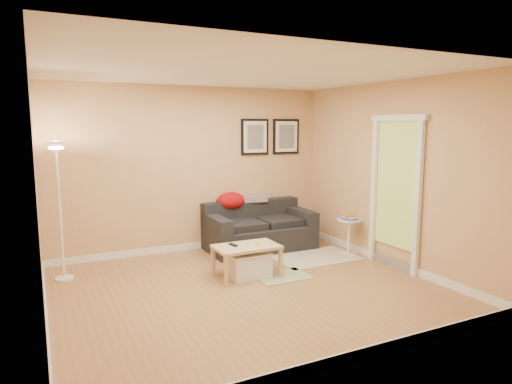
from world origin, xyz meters
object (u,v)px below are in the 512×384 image
storage_bin (249,265)px  floor_lamp (60,215)px  sofa (260,226)px  book_stack (349,217)px  coffee_table (247,261)px  side_table (349,237)px

storage_bin → floor_lamp: size_ratio=0.30×
sofa → book_stack: (1.05, -0.94, 0.23)m
book_stack → floor_lamp: floor_lamp is taller
coffee_table → book_stack: book_stack is taller
coffee_table → storage_bin: size_ratio=1.55×
sofa → side_table: sofa is taller
side_table → floor_lamp: bearing=169.8°
book_stack → sofa: bearing=118.7°
book_stack → storage_bin: bearing=167.7°
sofa → side_table: (1.07, -0.93, -0.09)m
book_stack → coffee_table: bearing=166.7°
storage_bin → book_stack: bearing=7.3°
floor_lamp → sofa: bearing=3.9°
coffee_table → storage_bin: 0.05m
sofa → storage_bin: 1.40m
coffee_table → side_table: (1.83, 0.21, 0.07)m
sofa → floor_lamp: 3.00m
sofa → storage_bin: sofa is taller
coffee_table → side_table: side_table is taller
floor_lamp → side_table: bearing=-10.2°
book_stack → floor_lamp: bearing=150.0°
sofa → side_table: size_ratio=2.99×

